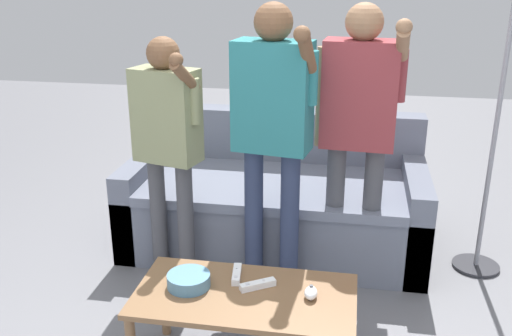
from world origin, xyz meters
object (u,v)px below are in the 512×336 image
(player_left, at_px, (167,134))
(player_right, at_px, (359,116))
(game_remote_nunchuk, at_px, (311,293))
(game_remote_wand_near, at_px, (258,285))
(game_remote_wand_far, at_px, (237,274))
(coffee_table, at_px, (245,304))
(player_center, at_px, (272,119))
(snack_bowl, at_px, (189,280))
(couch, at_px, (277,201))

(player_left, xyz_separation_m, player_right, (1.02, 0.16, 0.11))
(game_remote_nunchuk, bearing_deg, game_remote_wand_near, 170.85)
(player_left, bearing_deg, game_remote_wand_far, -50.48)
(coffee_table, xyz_separation_m, player_left, (-0.57, 0.75, 0.53))
(game_remote_nunchuk, height_order, player_center, player_center)
(snack_bowl, bearing_deg, couch, 80.99)
(player_left, height_order, game_remote_wand_far, player_left)
(couch, relative_size, coffee_table, 1.95)
(couch, height_order, coffee_table, couch)
(game_remote_nunchuk, distance_m, player_right, 1.06)
(game_remote_nunchuk, xyz_separation_m, player_left, (-0.86, 0.73, 0.45))
(coffee_table, distance_m, player_center, 0.99)
(game_remote_nunchuk, bearing_deg, game_remote_wand_far, 162.29)
(game_remote_nunchuk, height_order, player_right, player_right)
(snack_bowl, distance_m, player_left, 0.91)
(coffee_table, distance_m, game_remote_wand_far, 0.16)
(couch, xyz_separation_m, coffee_table, (0.05, -1.33, 0.08))
(player_left, relative_size, game_remote_wand_near, 8.95)
(coffee_table, relative_size, game_remote_wand_far, 5.96)
(player_right, bearing_deg, coffee_table, -116.21)
(couch, height_order, game_remote_wand_near, couch)
(game_remote_nunchuk, xyz_separation_m, game_remote_wand_near, (-0.24, 0.04, -0.01))
(player_center, bearing_deg, coffee_table, -90.34)
(game_remote_wand_near, bearing_deg, snack_bowl, -172.43)
(couch, xyz_separation_m, player_right, (0.49, -0.42, 0.71))
(game_remote_nunchuk, xyz_separation_m, player_right, (0.16, 0.89, 0.56))
(player_center, bearing_deg, game_remote_nunchuk, -69.00)
(player_center, relative_size, player_right, 1.01)
(snack_bowl, bearing_deg, coffee_table, -3.37)
(snack_bowl, bearing_deg, player_left, 113.38)
(couch, xyz_separation_m, player_center, (0.05, -0.58, 0.72))
(game_remote_nunchuk, bearing_deg, player_left, 139.64)
(couch, distance_m, player_right, 0.96)
(coffee_table, distance_m, player_left, 1.08)
(game_remote_wand_far, bearing_deg, coffee_table, -63.93)
(snack_bowl, xyz_separation_m, player_right, (0.70, 0.89, 0.55))
(couch, bearing_deg, player_right, -40.61)
(couch, xyz_separation_m, game_remote_wand_near, (0.10, -1.28, 0.15))
(game_remote_wand_near, xyz_separation_m, game_remote_wand_far, (-0.11, 0.07, 0.00))
(couch, height_order, snack_bowl, couch)
(player_center, xyz_separation_m, game_remote_wand_far, (-0.07, -0.62, -0.57))
(snack_bowl, bearing_deg, player_right, 51.76)
(coffee_table, bearing_deg, player_left, 127.50)
(player_left, distance_m, player_right, 1.04)
(snack_bowl, relative_size, game_remote_wand_near, 1.21)
(couch, xyz_separation_m, snack_bowl, (-0.21, -1.32, 0.16))
(couch, height_order, player_left, player_left)
(snack_bowl, bearing_deg, game_remote_wand_near, 7.57)
(coffee_table, xyz_separation_m, player_right, (0.45, 0.91, 0.64))
(player_center, distance_m, player_right, 0.47)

